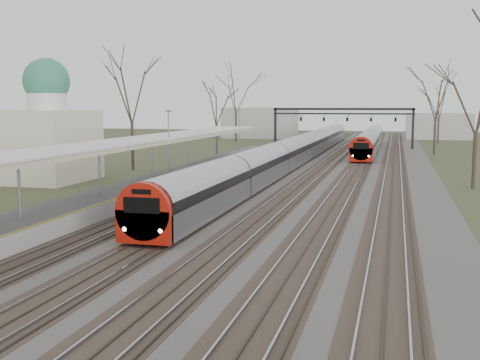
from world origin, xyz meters
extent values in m
cube|color=#474442|center=(0.00, 55.00, 0.05)|extent=(24.00, 160.00, 0.10)
cube|color=#4C3828|center=(-6.00, 55.00, 0.09)|extent=(2.60, 160.00, 0.06)
cube|color=gray|center=(-6.72, 55.00, 0.16)|extent=(0.07, 160.00, 0.12)
cube|color=gray|center=(-5.28, 55.00, 0.16)|extent=(0.07, 160.00, 0.12)
cube|color=#4C3828|center=(-2.50, 55.00, 0.09)|extent=(2.60, 160.00, 0.06)
cube|color=gray|center=(-3.22, 55.00, 0.16)|extent=(0.07, 160.00, 0.12)
cube|color=gray|center=(-1.78, 55.00, 0.16)|extent=(0.07, 160.00, 0.12)
cube|color=#4C3828|center=(1.00, 55.00, 0.09)|extent=(2.60, 160.00, 0.06)
cube|color=gray|center=(0.28, 55.00, 0.16)|extent=(0.07, 160.00, 0.12)
cube|color=gray|center=(1.72, 55.00, 0.16)|extent=(0.07, 160.00, 0.12)
cube|color=#4C3828|center=(4.50, 55.00, 0.09)|extent=(2.60, 160.00, 0.06)
cube|color=gray|center=(3.78, 55.00, 0.16)|extent=(0.07, 160.00, 0.12)
cube|color=gray|center=(5.22, 55.00, 0.16)|extent=(0.07, 160.00, 0.12)
cube|color=#4C3828|center=(8.00, 55.00, 0.09)|extent=(2.60, 160.00, 0.06)
cube|color=gray|center=(7.28, 55.00, 0.16)|extent=(0.07, 160.00, 0.12)
cube|color=gray|center=(8.72, 55.00, 0.16)|extent=(0.07, 160.00, 0.12)
cube|color=#9E9B93|center=(-9.05, 37.50, 0.50)|extent=(3.50, 69.00, 1.00)
cylinder|color=slate|center=(-9.05, 18.00, 2.50)|extent=(0.14, 0.14, 3.00)
cylinder|color=slate|center=(-9.05, 26.00, 2.50)|extent=(0.14, 0.14, 3.00)
cylinder|color=slate|center=(-9.05, 34.00, 2.50)|extent=(0.14, 0.14, 3.00)
cylinder|color=slate|center=(-9.05, 42.00, 2.50)|extent=(0.14, 0.14, 3.00)
cylinder|color=slate|center=(-9.05, 50.00, 2.50)|extent=(0.14, 0.14, 3.00)
cube|color=silver|center=(-9.05, 33.00, 4.05)|extent=(4.10, 50.00, 0.12)
cube|color=beige|center=(-9.05, 33.00, 3.88)|extent=(4.10, 50.00, 0.25)
cube|color=beige|center=(-22.00, 38.00, 3.00)|extent=(10.00, 8.00, 6.00)
cylinder|color=silver|center=(-20.00, 38.00, 7.20)|extent=(3.20, 3.20, 2.50)
sphere|color=#2C6F57|center=(-20.00, 38.00, 8.40)|extent=(3.80, 3.80, 3.80)
cube|color=black|center=(-10.00, 85.00, 3.00)|extent=(0.35, 0.35, 6.00)
cube|color=black|center=(10.50, 85.00, 3.00)|extent=(0.35, 0.35, 6.00)
cube|color=black|center=(0.25, 85.00, 5.90)|extent=(21.00, 0.35, 0.35)
cube|color=black|center=(0.25, 85.00, 5.20)|extent=(21.00, 0.25, 0.25)
cube|color=black|center=(-6.00, 84.80, 4.50)|extent=(0.32, 0.22, 0.85)
sphere|color=#0CFF19|center=(-6.00, 84.66, 4.75)|extent=(0.16, 0.16, 0.16)
cube|color=black|center=(-2.50, 84.80, 4.50)|extent=(0.32, 0.22, 0.85)
sphere|color=#0CFF19|center=(-2.50, 84.66, 4.75)|extent=(0.16, 0.16, 0.16)
cube|color=black|center=(1.00, 84.80, 4.50)|extent=(0.32, 0.22, 0.85)
sphere|color=#0CFF19|center=(1.00, 84.66, 4.75)|extent=(0.16, 0.16, 0.16)
cube|color=black|center=(4.50, 84.80, 4.50)|extent=(0.32, 0.22, 0.85)
sphere|color=#0CFF19|center=(4.50, 84.66, 4.75)|extent=(0.16, 0.16, 0.16)
cube|color=black|center=(8.00, 84.80, 4.50)|extent=(0.32, 0.22, 0.85)
sphere|color=#0CFF19|center=(8.00, 84.66, 4.75)|extent=(0.16, 0.16, 0.16)
cylinder|color=#2D231C|center=(-17.00, 48.00, 2.48)|extent=(0.30, 0.30, 4.95)
cylinder|color=#2D231C|center=(14.00, 42.00, 2.25)|extent=(0.30, 0.30, 4.50)
cube|color=#999BA2|center=(-2.50, 62.47, 1.10)|extent=(2.55, 90.00, 1.60)
cylinder|color=#999BA2|center=(-2.50, 62.47, 1.75)|extent=(2.60, 89.70, 2.60)
cube|color=black|center=(-2.50, 62.47, 1.85)|extent=(2.62, 89.40, 0.55)
cube|color=#9E1509|center=(-2.50, 17.57, 1.05)|extent=(2.55, 0.50, 1.50)
cylinder|color=#9E1509|center=(-2.50, 17.62, 1.75)|extent=(2.60, 0.60, 2.60)
cube|color=black|center=(-2.50, 17.35, 2.05)|extent=(1.70, 0.12, 0.70)
sphere|color=white|center=(-3.35, 17.37, 0.95)|extent=(0.22, 0.22, 0.22)
sphere|color=white|center=(-1.65, 17.37, 0.95)|extent=(0.22, 0.22, 0.22)
cube|color=black|center=(-2.50, 62.47, 0.17)|extent=(1.80, 89.00, 0.35)
cube|color=#999BA2|center=(4.50, 82.46, 1.10)|extent=(2.55, 45.00, 1.60)
cylinder|color=#999BA2|center=(4.50, 82.46, 1.75)|extent=(2.60, 44.70, 2.60)
cube|color=black|center=(4.50, 82.46, 1.85)|extent=(2.62, 44.40, 0.55)
cube|color=#9E1509|center=(4.50, 60.06, 1.05)|extent=(2.55, 0.50, 1.50)
cylinder|color=#9E1509|center=(4.50, 60.11, 1.75)|extent=(2.60, 0.60, 2.60)
cube|color=black|center=(4.50, 59.84, 2.05)|extent=(1.70, 0.12, 0.70)
sphere|color=white|center=(3.65, 59.86, 0.95)|extent=(0.22, 0.22, 0.22)
sphere|color=white|center=(5.35, 59.86, 0.95)|extent=(0.22, 0.22, 0.22)
cube|color=black|center=(4.50, 82.46, 0.17)|extent=(1.80, 44.00, 0.35)
camera|label=1|loc=(8.18, -6.65, 6.37)|focal=45.00mm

